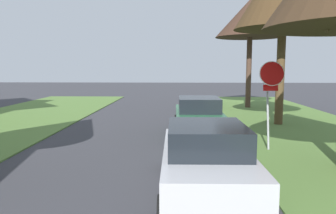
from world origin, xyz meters
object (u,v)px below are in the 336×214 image
street_tree_right_far (250,19)px  parked_sedan_silver (205,161)px  parked_sedan_green (198,118)px  stop_sign_far (271,86)px

street_tree_right_far → parked_sedan_silver: street_tree_right_far is taller
parked_sedan_silver → parked_sedan_green: size_ratio=1.00×
stop_sign_far → parked_sedan_green: size_ratio=0.66×
street_tree_right_far → parked_sedan_green: bearing=-113.3°
street_tree_right_far → parked_sedan_silver: (-4.16, -15.36, -5.29)m
parked_sedan_silver → parked_sedan_green: 6.22m
parked_sedan_green → street_tree_right_far: bearing=66.7°
stop_sign_far → parked_sedan_silver: stop_sign_far is taller
stop_sign_far → street_tree_right_far: (1.76, 11.62, 3.86)m
parked_sedan_silver → parked_sedan_green: bearing=88.0°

